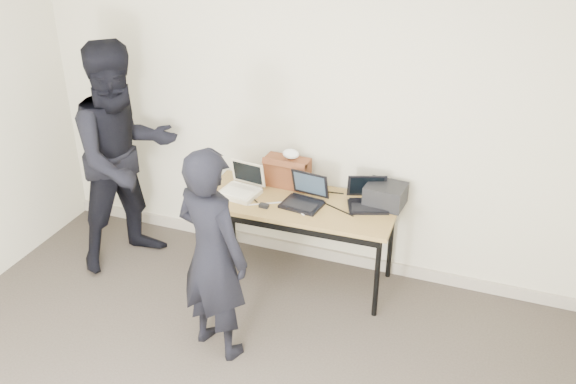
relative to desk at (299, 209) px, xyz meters
The scene contains 13 objects.
room 2.01m from the desk, 92.57° to the right, with size 4.60×4.60×2.80m.
desk is the anchor object (origin of this frame).
laptop_beige 0.48m from the desk, behind, with size 0.33×0.32×0.24m.
laptop_center 0.12m from the desk, ahead, with size 0.33×0.32×0.23m.
laptop_right 0.53m from the desk, 15.66° to the left, with size 0.38×0.37×0.22m.
leather_satchel 0.34m from the desk, 128.37° to the left, with size 0.37×0.19×0.25m.
tissue 0.44m from the desk, 122.95° to the left, with size 0.13×0.10×0.08m, color white.
equipment_box 0.67m from the desk, 16.95° to the left, with size 0.29×0.25×0.17m, color black.
power_brick 0.29m from the desk, 142.66° to the right, with size 0.07×0.04×0.03m, color black.
cables 0.08m from the desk, behind, with size 1.01×0.44×0.01m.
person_typist 0.99m from the desk, 105.48° to the right, with size 0.56×0.37×1.54m, color black.
person_observer 1.46m from the desk, behind, with size 0.92×0.72×1.89m, color black.
baseboard 0.71m from the desk, 103.48° to the left, with size 4.50×0.03×0.10m, color #A19786.
Camera 1 is at (1.51, -2.19, 3.11)m, focal length 40.00 mm.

